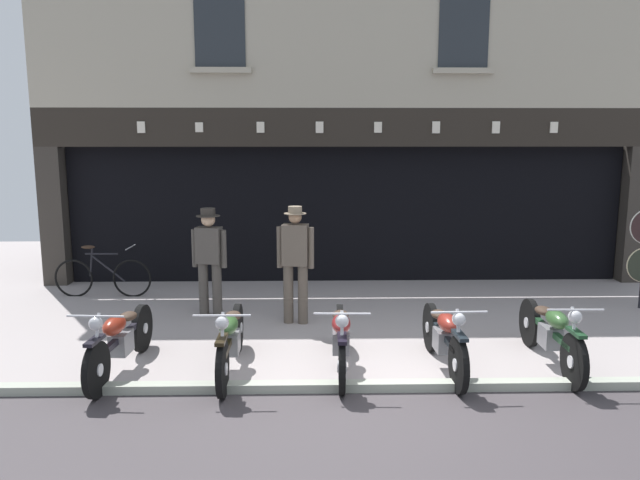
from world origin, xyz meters
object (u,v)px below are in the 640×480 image
(shopkeeper_center, at_px, (295,259))
(advert_board_near, at_px, (236,186))
(motorcycle_left, at_px, (120,339))
(motorcycle_right, at_px, (551,333))
(salesman_left, at_px, (209,256))
(leaning_bicycle, at_px, (102,276))
(motorcycle_center_right, at_px, (444,337))
(motorcycle_center, at_px, (341,337))
(motorcycle_center_left, at_px, (230,339))

(shopkeeper_center, bearing_deg, advert_board_near, -58.53)
(motorcycle_left, height_order, motorcycle_right, motorcycle_right)
(motorcycle_right, bearing_deg, shopkeeper_center, -28.89)
(salesman_left, height_order, leaning_bicycle, salesman_left)
(shopkeeper_center, bearing_deg, leaning_bicycle, -16.69)
(motorcycle_left, height_order, shopkeeper_center, shopkeeper_center)
(advert_board_near, bearing_deg, motorcycle_right, -47.09)
(motorcycle_center_right, height_order, leaning_bicycle, motorcycle_center_right)
(motorcycle_center, xyz_separation_m, leaning_bicycle, (-4.00, 3.52, -0.05))
(motorcycle_center, xyz_separation_m, salesman_left, (-1.92, 2.30, 0.54))
(motorcycle_center_left, bearing_deg, motorcycle_center, -177.83)
(motorcycle_center_left, height_order, advert_board_near, advert_board_near)
(advert_board_near, bearing_deg, motorcycle_center_left, -84.75)
(motorcycle_center, height_order, advert_board_near, advert_board_near)
(motorcycle_center, xyz_separation_m, motorcycle_center_right, (1.24, -0.04, 0.01))
(salesman_left, bearing_deg, shopkeeper_center, 173.76)
(motorcycle_left, height_order, advert_board_near, advert_board_near)
(salesman_left, height_order, advert_board_near, advert_board_near)
(motorcycle_center_left, xyz_separation_m, shopkeeper_center, (0.74, 1.94, 0.57))
(motorcycle_center_right, distance_m, advert_board_near, 5.78)
(shopkeeper_center, height_order, advert_board_near, advert_board_near)
(leaning_bicycle, bearing_deg, salesman_left, 61.62)
(motorcycle_center_left, height_order, motorcycle_center, motorcycle_center_left)
(motorcycle_center_right, relative_size, leaning_bicycle, 1.15)
(motorcycle_left, distance_m, advert_board_near, 5.02)
(motorcycle_right, bearing_deg, motorcycle_left, 2.37)
(motorcycle_center_right, bearing_deg, motorcycle_left, -1.63)
(motorcycle_right, xyz_separation_m, leaning_bicycle, (-6.57, 3.46, -0.06))
(motorcycle_left, xyz_separation_m, advert_board_near, (0.87, 4.74, 1.42))
(advert_board_near, bearing_deg, shopkeeper_center, -67.29)
(motorcycle_right, distance_m, salesman_left, 5.04)
(leaning_bicycle, bearing_deg, motorcycle_center_left, 38.93)
(shopkeeper_center, xyz_separation_m, advert_board_near, (-1.18, 2.81, 0.85))
(motorcycle_center_left, distance_m, motorcycle_right, 3.88)
(motorcycle_center_left, relative_size, shopkeeper_center, 1.16)
(salesman_left, bearing_deg, motorcycle_center_right, 154.14)
(motorcycle_left, relative_size, leaning_bicycle, 1.21)
(motorcycle_right, height_order, advert_board_near, advert_board_near)
(shopkeeper_center, bearing_deg, motorcycle_left, 52.00)
(motorcycle_right, xyz_separation_m, shopkeeper_center, (-3.14, 1.83, 0.56))
(motorcycle_center_right, height_order, advert_board_near, advert_board_near)
(advert_board_near, bearing_deg, motorcycle_left, -100.38)
(motorcycle_center_left, xyz_separation_m, salesman_left, (-0.60, 2.35, 0.53))
(motorcycle_center_left, height_order, leaning_bicycle, leaning_bicycle)
(salesman_left, bearing_deg, motorcycle_right, 164.20)
(motorcycle_center, height_order, shopkeeper_center, shopkeeper_center)
(shopkeeper_center, bearing_deg, motorcycle_right, 158.52)
(motorcycle_right, relative_size, advert_board_near, 2.37)
(motorcycle_center_right, distance_m, leaning_bicycle, 6.33)
(motorcycle_center, height_order, salesman_left, salesman_left)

